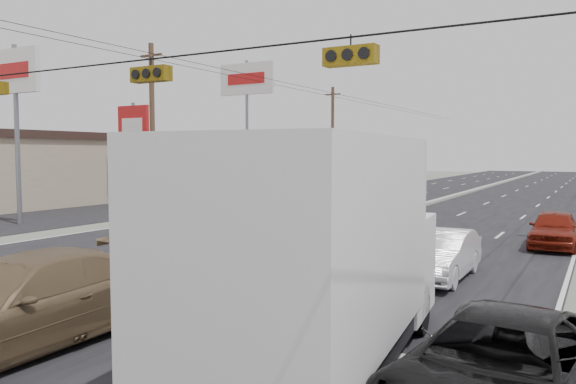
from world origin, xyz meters
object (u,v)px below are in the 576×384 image
Objects in this scene: red_sedan at (291,244)px; oncoming_near at (222,213)px; black_suv at (500,371)px; queue_car_e at (554,229)px; utility_pole_left_b at (152,128)px; utility_pole_left_c at (333,138)px; oncoming_far at (333,201)px; pole_sign_mid at (133,131)px; tan_sedan at (24,303)px; queue_car_b at (441,255)px; queue_car_a at (376,229)px; pole_sign_near at (15,85)px; pole_sign_far at (301,145)px; box_truck at (319,254)px; pole_sign_billboard at (247,87)px; tree_left_far at (331,152)px.

red_sedan reaches higher than oncoming_near.
queue_car_e is at bearing 97.25° from black_suv.
utility_pole_left_b is 1.00× the size of utility_pole_left_c.
utility_pole_left_b is at bearing 29.92° from oncoming_far.
pole_sign_mid reaches higher than oncoming_far.
tan_sedan reaches higher than queue_car_b.
black_suv is at bearing -89.22° from queue_car_e.
red_sedan is at bearing -172.79° from queue_car_b.
oncoming_near reaches higher than queue_car_a.
pole_sign_near is at bearing 167.49° from red_sedan.
red_sedan is (0.67, 8.99, -0.11)m from tan_sedan.
pole_sign_far is (-3.50, -0.00, -0.70)m from utility_pole_left_c.
box_truck is 8.78m from red_sedan.
tan_sedan is at bearing -72.19° from utility_pole_left_c.
pole_sign_far is 1.17× the size of black_suv.
utility_pole_left_c is 1.67× the size of pole_sign_far.
pole_sign_far is at bearing -72.72° from oncoming_near.
pole_sign_far is at bearing 132.66° from queue_car_e.
pole_sign_billboard is 2.63× the size of queue_car_e.
black_suv is 20.94m from oncoming_near.
queue_car_a is (18.00, 2.85, -6.37)m from pole_sign_near.
pole_sign_near is at bearing -94.47° from utility_pole_left_c.
utility_pole_left_c is at bearing 109.11° from tan_sedan.
pole_sign_mid is 23.19m from red_sedan.
queue_car_e reaches higher than queue_car_b.
red_sedan is at bearing -91.95° from queue_car_a.
tan_sedan reaches higher than oncoming_near.
red_sedan is at bearing -131.92° from queue_car_e.
tree_left_far is 43.40m from oncoming_far.
queue_car_e is (2.39, 15.45, -1.27)m from box_truck.
utility_pole_left_b is 2.20× the size of oncoming_near.
oncoming_near is at bearing -69.30° from pole_sign_far.
pole_sign_billboard is 1.40× the size of box_truck.
queue_car_a is at bearing 75.75° from red_sedan.
pole_sign_billboard is 2.15× the size of black_suv.
pole_sign_far is at bearing -73.30° from tree_left_far.
utility_pole_left_b is 25.00m from utility_pole_left_c.
black_suv reaches higher than queue_car_b.
tan_sedan is (13.94, -18.39, -4.25)m from utility_pole_left_b.
tree_left_far is 61.08m from queue_car_b.
pole_sign_near is 32.12m from pole_sign_far.
queue_car_a is at bearing -62.00° from utility_pole_left_c.
oncoming_near is (-7.66, 6.77, -0.08)m from red_sedan.
red_sedan is at bearing -32.76° from utility_pole_left_b.
queue_car_b is at bearing -24.72° from utility_pole_left_b.
queue_car_e is 14.73m from oncoming_near.
tree_left_far reaches higher than queue_car_e.
queue_car_b is (3.70, -4.69, 0.05)m from queue_car_a.
oncoming_far is at bearing 125.15° from queue_car_b.
queue_car_a is 0.84× the size of oncoming_near.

